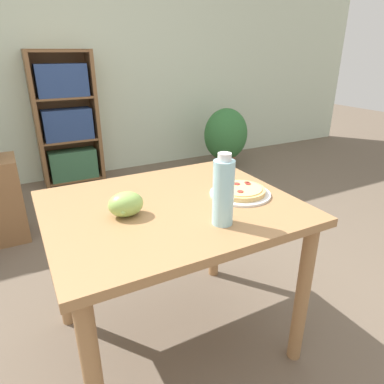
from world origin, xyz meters
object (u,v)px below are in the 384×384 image
grape_bunch (126,204)px  bookshelf (67,122)px  potted_plant_floor (226,136)px  pizza_on_plate (240,192)px  drink_bottle (223,192)px

grape_bunch → bookshelf: bearing=85.9°
grape_bunch → potted_plant_floor: (1.87, 2.15, -0.40)m
pizza_on_plate → drink_bottle: drink_bottle is taller
grape_bunch → potted_plant_floor: grape_bunch is taller
drink_bottle → bookshelf: 2.77m
bookshelf → potted_plant_floor: 1.75m
bookshelf → potted_plant_floor: (1.69, -0.39, -0.25)m
pizza_on_plate → bookshelf: 2.60m
grape_bunch → potted_plant_floor: bearing=48.9°
grape_bunch → bookshelf: bookshelf is taller
grape_bunch → bookshelf: 2.55m
bookshelf → drink_bottle: bearing=-87.8°
drink_bottle → bookshelf: bookshelf is taller
pizza_on_plate → drink_bottle: (-0.21, -0.19, 0.11)m
drink_bottle → grape_bunch: bearing=142.0°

